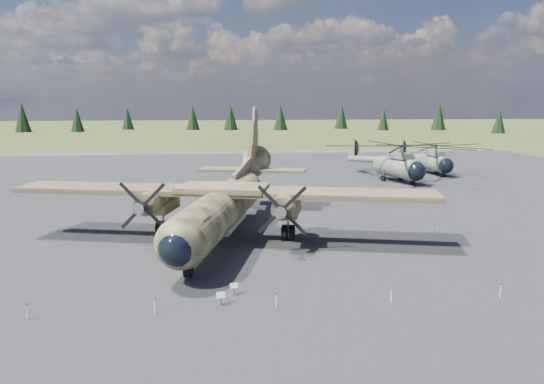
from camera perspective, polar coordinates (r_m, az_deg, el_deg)
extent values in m
plane|color=#4B5325|center=(40.01, -4.85, -5.20)|extent=(500.00, 500.00, 0.00)
cube|color=#56565B|center=(49.74, -5.25, -2.23)|extent=(120.00, 120.00, 0.04)
cylinder|color=#2D361D|center=(39.12, -5.50, -1.83)|extent=(7.84, 19.56, 3.02)
sphere|color=#2D361D|center=(30.01, -9.79, -5.51)|extent=(3.61, 3.61, 2.96)
sphere|color=black|center=(29.48, -10.14, -5.91)|extent=(2.66, 2.66, 2.18)
cube|color=black|center=(31.41, -8.89, -3.27)|extent=(2.52, 2.22, 0.59)
cone|color=#2D361D|center=(51.23, -2.24, 2.26)|extent=(4.74, 7.93, 4.54)
cube|color=#ACB0B2|center=(40.41, -5.12, -3.24)|extent=(3.62, 6.78, 0.54)
cube|color=#373A1E|center=(39.40, -5.35, 0.10)|extent=(31.20, 11.47, 0.38)
cube|color=#2D361D|center=(39.37, -5.36, 0.44)|extent=(7.25, 5.40, 0.38)
cylinder|color=#2D361D|center=(40.58, -12.14, -0.65)|extent=(2.99, 5.84, 1.62)
cube|color=#2D361D|center=(41.51, -11.70, -1.39)|extent=(2.49, 3.96, 0.86)
cone|color=gray|center=(37.37, -13.96, -1.61)|extent=(1.04, 1.15, 0.82)
cylinder|color=black|center=(41.90, -11.61, -3.85)|extent=(1.22, 1.39, 1.19)
cylinder|color=#2D361D|center=(38.38, 1.63, -1.03)|extent=(2.99, 5.84, 1.62)
cube|color=#2D361D|center=(39.36, 1.76, -1.79)|extent=(2.49, 3.96, 0.86)
cone|color=gray|center=(34.97, 1.00, -2.09)|extent=(1.04, 1.15, 0.82)
cylinder|color=black|center=(39.77, 1.75, -4.38)|extent=(1.22, 1.39, 1.19)
cube|color=#2D361D|center=(47.15, -3.12, 2.39)|extent=(2.36, 7.96, 1.81)
cube|color=#373A1E|center=(51.75, -2.14, 2.39)|extent=(10.62, 4.92, 0.24)
cylinder|color=gray|center=(31.50, -9.02, -6.85)|extent=(0.18, 0.18, 0.97)
cylinder|color=black|center=(31.73, -8.98, -8.20)|extent=(0.62, 1.07, 1.01)
cylinder|color=gray|center=(69.77, 13.41, 2.56)|extent=(4.48, 7.66, 2.51)
sphere|color=black|center=(66.94, 15.25, 2.14)|extent=(2.88, 2.88, 2.31)
sphere|color=gray|center=(72.68, 11.70, 2.90)|extent=(2.88, 2.88, 2.31)
cube|color=gray|center=(69.27, 13.66, 3.84)|extent=(2.56, 3.57, 0.75)
cylinder|color=gray|center=(69.20, 13.68, 4.46)|extent=(0.45, 0.45, 1.01)
cylinder|color=gray|center=(75.74, 10.08, 3.49)|extent=(3.26, 8.47, 1.44)
cube|color=gray|center=(78.77, 8.60, 4.69)|extent=(0.61, 1.41, 2.41)
cylinder|color=black|center=(78.96, 8.81, 4.70)|extent=(0.80, 2.52, 2.61)
cylinder|color=black|center=(67.60, 14.88, 1.02)|extent=(0.46, 0.74, 0.68)
cylinder|color=black|center=(70.14, 11.88, 1.45)|extent=(0.52, 0.86, 0.80)
cylinder|color=gray|center=(70.06, 11.90, 1.87)|extent=(0.18, 0.18, 1.46)
cylinder|color=black|center=(71.73, 13.66, 1.56)|extent=(0.52, 0.86, 0.80)
cylinder|color=gray|center=(71.66, 13.67, 1.98)|extent=(0.18, 0.18, 1.46)
cylinder|color=gray|center=(78.40, 16.99, 3.00)|extent=(2.98, 6.59, 2.21)
sphere|color=black|center=(75.71, 18.21, 2.68)|extent=(2.27, 2.27, 2.04)
sphere|color=gray|center=(81.14, 15.84, 3.27)|extent=(2.27, 2.27, 2.04)
cube|color=gray|center=(77.96, 17.17, 4.00)|extent=(1.84, 2.99, 0.66)
cylinder|color=gray|center=(77.90, 17.20, 4.49)|extent=(0.36, 0.36, 0.88)
cylinder|color=gray|center=(83.99, 14.74, 3.75)|extent=(1.66, 7.59, 1.27)
cube|color=gray|center=(86.80, 13.73, 4.71)|extent=(0.34, 1.25, 2.12)
cylinder|color=black|center=(86.95, 13.91, 4.71)|extent=(0.33, 2.29, 2.30)
cylinder|color=black|center=(76.31, 17.95, 1.81)|extent=(0.32, 0.63, 0.60)
cylinder|color=black|center=(78.87, 15.80, 2.16)|extent=(0.35, 0.74, 0.71)
cylinder|color=gray|center=(78.81, 15.82, 2.49)|extent=(0.14, 0.14, 1.28)
cylinder|color=black|center=(80.07, 17.29, 2.19)|extent=(0.35, 0.74, 0.71)
cylinder|color=gray|center=(80.01, 17.31, 2.52)|extent=(0.14, 0.14, 1.28)
cube|color=gray|center=(29.10, -4.11, -10.47)|extent=(0.09, 0.09, 0.53)
cube|color=silver|center=(28.97, -4.11, -10.02)|extent=(0.46, 0.29, 0.30)
cube|color=gray|center=(27.80, -5.51, -11.45)|extent=(0.09, 0.09, 0.56)
cube|color=silver|center=(27.65, -5.52, -10.97)|extent=(0.47, 0.27, 0.31)
cylinder|color=silver|center=(28.42, -24.86, -11.60)|extent=(0.07, 0.07, 0.80)
cylinder|color=red|center=(28.29, -24.91, -10.84)|extent=(0.12, 0.12, 0.10)
cylinder|color=silver|center=(27.17, -12.48, -11.88)|extent=(0.07, 0.07, 0.80)
cylinder|color=red|center=(27.03, -12.51, -11.09)|extent=(0.12, 0.12, 0.10)
cylinder|color=silver|center=(27.22, 0.46, -11.60)|extent=(0.07, 0.07, 0.80)
cylinder|color=red|center=(27.08, 0.46, -10.82)|extent=(0.12, 0.12, 0.10)
cylinder|color=silver|center=(28.55, 12.71, -10.81)|extent=(0.07, 0.07, 0.80)
cylinder|color=red|center=(28.42, 12.74, -10.05)|extent=(0.12, 0.12, 0.10)
cylinder|color=silver|center=(31.01, 23.38, -9.72)|extent=(0.07, 0.07, 0.80)
cylinder|color=red|center=(30.89, 23.43, -9.01)|extent=(0.12, 0.12, 0.10)
cylinder|color=silver|center=(57.47, -21.59, -0.85)|extent=(0.07, 0.07, 0.80)
cylinder|color=red|center=(57.40, -21.62, -0.46)|extent=(0.12, 0.12, 0.10)
cylinder|color=silver|center=(55.95, -13.65, -0.71)|extent=(0.07, 0.07, 0.80)
cylinder|color=red|center=(55.88, -13.67, -0.30)|extent=(0.12, 0.12, 0.10)
cylinder|color=silver|center=(55.55, -5.43, -0.55)|extent=(0.07, 0.07, 0.80)
cylinder|color=red|center=(55.48, -5.44, -0.14)|extent=(0.12, 0.12, 0.10)
cylinder|color=silver|center=(56.29, 2.74, -0.38)|extent=(0.07, 0.07, 0.80)
cylinder|color=red|center=(56.22, 2.74, 0.03)|extent=(0.12, 0.12, 0.10)
cylinder|color=silver|center=(58.14, 10.54, -0.21)|extent=(0.07, 0.07, 0.80)
cylinder|color=red|center=(58.07, 10.55, 0.18)|extent=(0.12, 0.12, 0.10)
cylinder|color=silver|center=(43.65, 17.39, -3.81)|extent=(0.07, 0.07, 0.80)
cylinder|color=red|center=(43.56, 17.42, -3.30)|extent=(0.12, 0.12, 0.10)
cone|color=black|center=(186.74, 23.23, 7.05)|extent=(4.43, 4.43, 7.90)
cone|color=black|center=(201.19, 17.50, 7.83)|extent=(5.60, 5.60, 10.00)
cone|color=black|center=(193.83, 11.89, 7.67)|extent=(4.29, 4.29, 7.67)
cone|color=black|center=(201.44, 7.47, 8.09)|extent=(5.16, 5.16, 9.21)
cone|color=black|center=(190.37, 0.90, 8.06)|extent=(5.12, 5.12, 9.14)
cone|color=black|center=(191.93, -4.48, 8.07)|extent=(5.19, 5.19, 9.27)
cone|color=black|center=(193.75, -8.53, 7.92)|extent=(4.86, 4.86, 8.69)
cone|color=black|center=(200.82, -15.27, 7.64)|extent=(4.43, 4.43, 7.91)
cone|color=black|center=(191.12, -20.23, 7.32)|extent=(4.55, 4.55, 8.13)
cone|color=black|center=(196.31, -25.27, 7.28)|extent=(5.46, 5.46, 9.74)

